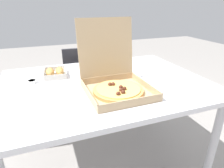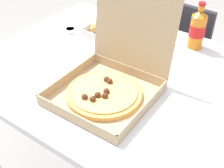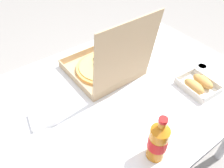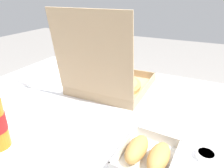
# 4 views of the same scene
# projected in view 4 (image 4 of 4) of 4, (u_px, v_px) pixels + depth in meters

# --- Properties ---
(dining_table) EXTENTS (1.32, 0.97, 0.73)m
(dining_table) POSITION_uv_depth(u_px,v_px,m) (98.00, 118.00, 0.93)
(dining_table) COLOR white
(dining_table) RESTS_ON ground_plane
(pizza_box_open) EXTENTS (0.36, 0.41, 0.40)m
(pizza_box_open) POSITION_uv_depth(u_px,v_px,m) (109.00, 80.00, 1.01)
(pizza_box_open) COLOR tan
(pizza_box_open) RESTS_ON dining_table
(bread_side_box) EXTENTS (0.16, 0.20, 0.06)m
(bread_side_box) POSITION_uv_depth(u_px,v_px,m) (147.00, 154.00, 0.59)
(bread_side_box) COLOR white
(bread_side_box) RESTS_ON dining_table
(paper_menu) EXTENTS (0.22, 0.16, 0.00)m
(paper_menu) POSITION_uv_depth(u_px,v_px,m) (69.00, 69.00, 1.31)
(paper_menu) COLOR white
(paper_menu) RESTS_ON dining_table
(napkin_pile) EXTENTS (0.13, 0.13, 0.02)m
(napkin_pile) POSITION_uv_depth(u_px,v_px,m) (32.00, 81.00, 1.12)
(napkin_pile) COLOR white
(napkin_pile) RESTS_ON dining_table
(dipping_sauce_cup) EXTENTS (0.06, 0.06, 0.02)m
(dipping_sauce_cup) POSITION_uv_depth(u_px,v_px,m) (206.00, 155.00, 0.61)
(dipping_sauce_cup) COLOR white
(dipping_sauce_cup) RESTS_ON dining_table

